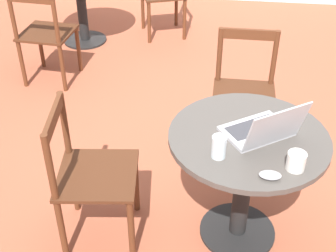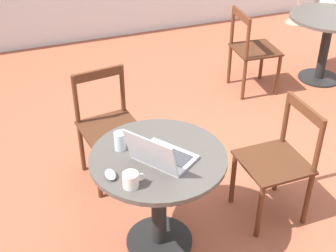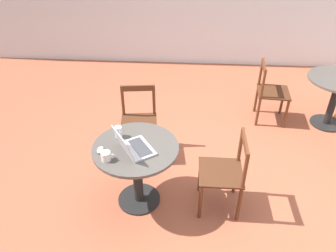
# 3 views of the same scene
# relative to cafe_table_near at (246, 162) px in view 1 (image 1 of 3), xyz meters

# --- Properties ---
(ground_plane) EXTENTS (16.00, 16.00, 0.00)m
(ground_plane) POSITION_rel_cafe_table_near_xyz_m (0.61, 0.35, -0.53)
(ground_plane) COLOR #9E5138
(cafe_table_near) EXTENTS (0.81, 0.81, 0.71)m
(cafe_table_near) POSITION_rel_cafe_table_near_xyz_m (0.00, 0.00, 0.00)
(cafe_table_near) COLOR black
(cafe_table_near) RESTS_ON ground_plane
(chair_near_right) EXTENTS (0.42, 0.42, 0.84)m
(chair_near_right) POSITION_rel_cafe_table_near_xyz_m (0.85, -0.00, -0.10)
(chair_near_right) COLOR #562D19
(chair_near_right) RESTS_ON ground_plane
(chair_near_back) EXTENTS (0.47, 0.47, 0.84)m
(chair_near_back) POSITION_rel_cafe_table_near_xyz_m (-0.10, 0.82, -0.10)
(chair_near_back) COLOR #562D19
(chair_near_back) RESTS_ON ground_plane
(chair_mid_left) EXTENTS (0.45, 0.45, 0.84)m
(chair_mid_left) POSITION_rel_cafe_table_near_xyz_m (1.59, 1.66, -0.10)
(chair_mid_left) COLOR #562D19
(chair_mid_left) RESTS_ON ground_plane
(laptop) EXTENTS (0.43, 0.44, 0.23)m
(laptop) POSITION_rel_cafe_table_near_xyz_m (-0.01, -0.06, 0.22)
(laptop) COLOR #B7B7BC
(laptop) RESTS_ON cafe_table_near
(mouse) EXTENTS (0.06, 0.10, 0.03)m
(mouse) POSITION_rel_cafe_table_near_xyz_m (-0.31, -0.09, 0.19)
(mouse) COLOR #B7B7BC
(mouse) RESTS_ON cafe_table_near
(mug) EXTENTS (0.12, 0.09, 0.09)m
(mug) POSITION_rel_cafe_table_near_xyz_m (-0.23, -0.20, 0.22)
(mug) COLOR silver
(mug) RESTS_ON cafe_table_near
(drinking_glass) EXTENTS (0.07, 0.07, 0.11)m
(drinking_glass) POSITION_rel_cafe_table_near_xyz_m (-0.18, 0.15, 0.23)
(drinking_glass) COLOR silver
(drinking_glass) RESTS_ON cafe_table_near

